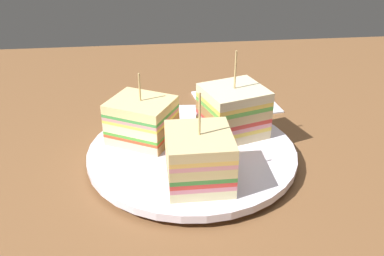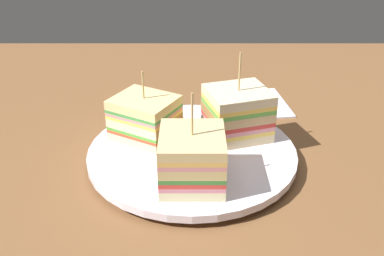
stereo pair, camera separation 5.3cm
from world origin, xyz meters
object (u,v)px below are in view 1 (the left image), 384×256
Objects in this scene: chip_pile at (190,141)px; napkin at (235,101)px; sandwich_wedge_1 at (196,158)px; plate at (192,154)px; sandwich_wedge_0 at (142,120)px; sandwich_wedge_2 at (233,111)px.

chip_pile reaches higher than napkin.
sandwich_wedge_1 is 1.52× the size of chip_pile.
chip_pile is 18.82cm from napkin.
plate reaches higher than napkin.
chip_pile is at bearing 60.32° from napkin.
plate is at bearing 1.23° from sandwich_wedge_0.
sandwich_wedge_1 reaches higher than napkin.
sandwich_wedge_1 is at bearing 89.04° from chip_pile.
sandwich_wedge_2 is at bearing -30.23° from sandwich_wedge_1.
plate is 2.44× the size of sandwich_wedge_1.
napkin is at bearing -121.12° from sandwich_wedge_2.
sandwich_wedge_0 is 0.92× the size of sandwich_wedge_1.
plate is 2.29× the size of sandwich_wedge_2.
sandwich_wedge_1 is at bearing -31.10° from sandwich_wedge_0.
napkin is at bearing -119.68° from chip_pile.
plate is at bearing -2.61° from sandwich_wedge_1.
sandwich_wedge_0 is 20.75cm from napkin.
napkin is (-9.38, -23.65, -4.43)cm from sandwich_wedge_1.
sandwich_wedge_0 is at bearing -15.12° from sandwich_wedge_2.
chip_pile is at bearing 4.59° from sandwich_wedge_0.
plate is 7.80cm from sandwich_wedge_1.
plate is at bearing 109.40° from chip_pile.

